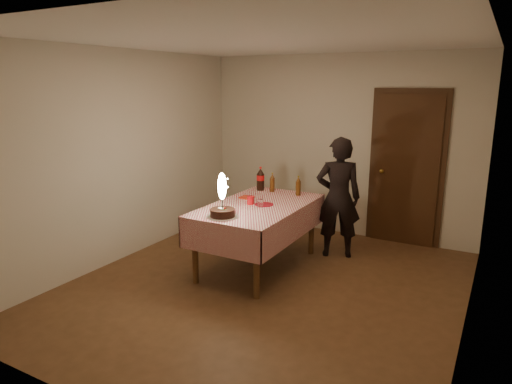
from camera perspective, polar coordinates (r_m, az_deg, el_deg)
ground at (r=5.13m, az=1.05°, el=-11.79°), size 4.00×4.50×0.01m
room_shell at (r=4.72m, az=1.94°, el=6.97°), size 4.04×4.54×2.62m
dining_table at (r=5.42m, az=0.26°, el=-2.65°), size 1.02×1.72×0.79m
birthday_cake at (r=4.89m, az=-4.22°, el=-1.74°), size 0.34×0.34×0.48m
red_plate at (r=5.39m, az=1.02°, el=-1.56°), size 0.22×0.22×0.01m
red_cup at (r=5.40m, az=-0.70°, el=-1.03°), size 0.08×0.08×0.10m
clear_cup at (r=5.28m, az=0.56°, el=-1.40°), size 0.07×0.07×0.09m
napkin_stack at (r=5.70m, az=-1.17°, el=-0.67°), size 0.15×0.15×0.02m
cola_bottle at (r=6.09m, az=0.56°, el=1.64°), size 0.10×0.10×0.32m
amber_bottle_left at (r=6.02m, az=2.05°, el=1.16°), size 0.06×0.06×0.25m
amber_bottle_right at (r=5.84m, az=5.31°, el=0.72°), size 0.06×0.06×0.25m
photographer at (r=5.87m, az=10.24°, el=-0.67°), size 0.66×0.56×1.55m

